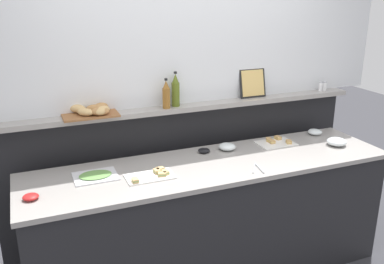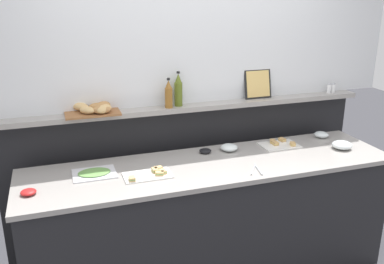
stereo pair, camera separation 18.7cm
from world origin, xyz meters
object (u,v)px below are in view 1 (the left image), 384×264
object	(u,v)px
glass_bowl_large	(337,142)
pepper_shaker	(325,86)
sandwich_platter_side	(152,175)
framed_picture	(253,83)
salt_shaker	(321,86)
condiment_bowl_red	(31,197)
serving_tongs	(257,168)
cold_cuts_platter	(95,176)
sandwich_platter_front	(276,143)
bread_basket	(92,110)
glass_bowl_medium	(227,147)
glass_bowl_small	(315,132)
vinegar_bottle_amber	(166,95)
condiment_bowl_dark	(204,151)
olive_oil_bottle	(176,91)

from	to	relation	value
glass_bowl_large	pepper_shaker	xyz separation A→B (m)	(0.24, 0.50, 0.34)
sandwich_platter_side	framed_picture	distance (m)	1.29
salt_shaker	glass_bowl_large	bearing A→B (deg)	-111.27
condiment_bowl_red	serving_tongs	world-z (taller)	condiment_bowl_red
sandwich_platter_side	cold_cuts_platter	xyz separation A→B (m)	(-0.36, 0.15, -0.00)
cold_cuts_platter	framed_picture	world-z (taller)	framed_picture
sandwich_platter_side	condiment_bowl_red	distance (m)	0.78
sandwich_platter_front	bread_basket	xyz separation A→B (m)	(-1.44, 0.27, 0.36)
salt_shaker	bread_basket	xyz separation A→B (m)	(-2.07, -0.00, -0.01)
glass_bowl_medium	glass_bowl_small	world-z (taller)	glass_bowl_medium
vinegar_bottle_amber	glass_bowl_medium	bearing A→B (deg)	-27.57
condiment_bowl_dark	framed_picture	world-z (taller)	framed_picture
glass_bowl_medium	pepper_shaker	bearing A→B (deg)	12.69
serving_tongs	salt_shaker	size ratio (longest dim) A/B	2.13
cold_cuts_platter	condiment_bowl_dark	distance (m)	0.88
sandwich_platter_side	framed_picture	size ratio (longest dim) A/B	1.32
cold_cuts_platter	glass_bowl_small	distance (m)	1.95
salt_shaker	vinegar_bottle_amber	bearing A→B (deg)	-178.93
glass_bowl_small	framed_picture	size ratio (longest dim) A/B	0.50
olive_oil_bottle	bread_basket	bearing A→B (deg)	-179.33
salt_shaker	framed_picture	world-z (taller)	framed_picture
glass_bowl_medium	condiment_bowl_red	bearing A→B (deg)	-168.47
serving_tongs	framed_picture	bearing A→B (deg)	63.55
cold_cuts_platter	olive_oil_bottle	distance (m)	0.93
condiment_bowl_dark	condiment_bowl_red	xyz separation A→B (m)	(-1.29, -0.32, 0.00)
condiment_bowl_red	olive_oil_bottle	xyz separation A→B (m)	(1.15, 0.56, 0.44)
condiment_bowl_red	salt_shaker	bearing A→B (deg)	12.23
condiment_bowl_dark	condiment_bowl_red	distance (m)	1.33
condiment_bowl_red	olive_oil_bottle	bearing A→B (deg)	25.99
sandwich_platter_side	condiment_bowl_dark	bearing A→B (deg)	29.04
sandwich_platter_side	glass_bowl_large	size ratio (longest dim) A/B	2.06
glass_bowl_large	sandwich_platter_side	bearing A→B (deg)	-179.23
framed_picture	glass_bowl_medium	bearing A→B (deg)	-142.44
glass_bowl_small	vinegar_bottle_amber	bearing A→B (deg)	172.15
pepper_shaker	framed_picture	bearing A→B (deg)	177.01
vinegar_bottle_amber	olive_oil_bottle	bearing A→B (deg)	20.77
pepper_shaker	framed_picture	xyz separation A→B (m)	(-0.74, 0.04, 0.08)
serving_tongs	salt_shaker	xyz separation A→B (m)	(1.04, 0.66, 0.37)
bread_basket	serving_tongs	bearing A→B (deg)	-32.72
sandwich_platter_side	glass_bowl_medium	xyz separation A→B (m)	(0.71, 0.27, 0.01)
sandwich_platter_side	glass_bowl_small	xyz separation A→B (m)	(1.59, 0.31, 0.01)
vinegar_bottle_amber	salt_shaker	world-z (taller)	vinegar_bottle_amber
olive_oil_bottle	bread_basket	xyz separation A→B (m)	(-0.66, -0.01, -0.09)
condiment_bowl_dark	salt_shaker	size ratio (longest dim) A/B	1.07
glass_bowl_medium	framed_picture	size ratio (longest dim) A/B	0.55
framed_picture	vinegar_bottle_amber	bearing A→B (deg)	-175.27
glass_bowl_medium	serving_tongs	bearing A→B (deg)	-86.16
sandwich_platter_front	condiment_bowl_dark	bearing A→B (deg)	176.28
glass_bowl_medium	glass_bowl_small	size ratio (longest dim) A/B	1.10
cold_cuts_platter	condiment_bowl_red	distance (m)	0.46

